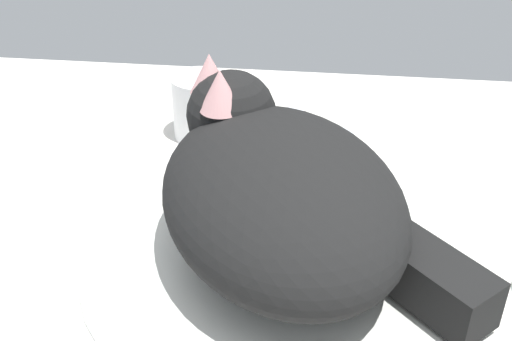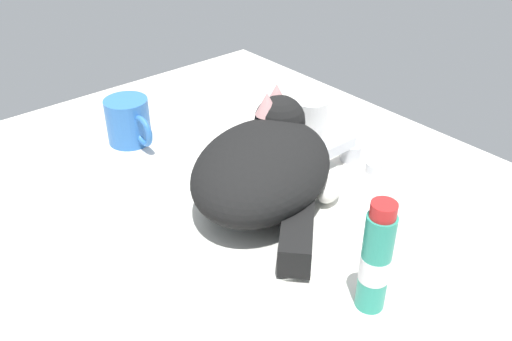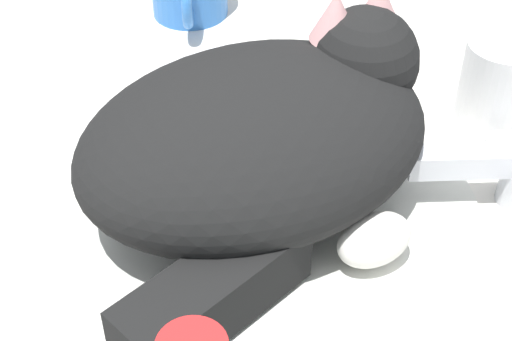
% 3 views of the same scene
% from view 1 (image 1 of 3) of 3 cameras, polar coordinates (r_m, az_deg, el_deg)
% --- Properties ---
extents(ground_plane, '(1.10, 0.83, 0.03)m').
position_cam_1_polar(ground_plane, '(0.58, 2.10, -9.08)').
color(ground_plane, silver).
extents(sink_basin, '(0.34, 0.34, 0.01)m').
position_cam_1_polar(sink_basin, '(0.56, 2.14, -7.64)').
color(sink_basin, silver).
rests_on(sink_basin, ground_plane).
extents(faucet, '(0.13, 0.11, 0.05)m').
position_cam_1_polar(faucet, '(0.71, 3.50, 3.30)').
color(faucet, silver).
rests_on(faucet, ground_plane).
extents(cat, '(0.31, 0.32, 0.14)m').
position_cam_1_polar(cat, '(0.53, 2.21, -1.81)').
color(cat, black).
rests_on(cat, sink_basin).
extents(rinse_cup, '(0.06, 0.06, 0.07)m').
position_cam_1_polar(rinse_cup, '(0.74, -4.92, 5.66)').
color(rinse_cup, white).
rests_on(rinse_cup, ground_plane).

